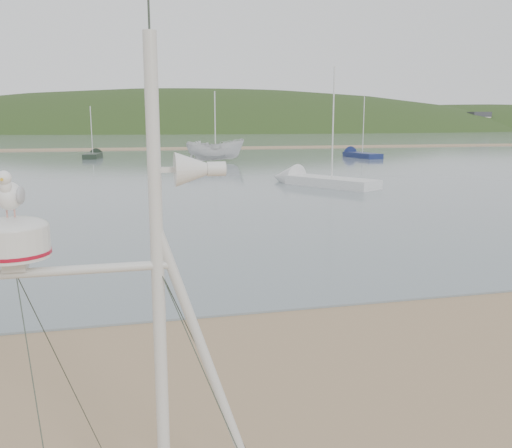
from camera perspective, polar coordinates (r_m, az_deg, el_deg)
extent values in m
cube|color=slate|center=(137.49, -14.32, 8.82)|extent=(560.00, 256.00, 0.04)
cube|color=#8B6F50|center=(75.53, -14.53, 7.64)|extent=(560.00, 7.00, 0.07)
ellipsoid|color=#1F3314|center=(244.96, -4.55, 4.59)|extent=(400.00, 180.00, 80.00)
ellipsoid|color=#1F3314|center=(300.50, 22.96, 6.16)|extent=(300.00, 135.00, 56.00)
cube|color=silver|center=(204.77, -24.56, 9.80)|extent=(8.40, 6.30, 8.00)
cube|color=silver|center=(201.73, -17.17, 10.28)|extent=(8.40, 6.30, 8.00)
cube|color=silver|center=(202.02, -9.67, 10.59)|extent=(8.40, 6.30, 8.00)
cube|color=silver|center=(205.62, -2.30, 10.73)|extent=(8.40, 6.30, 8.00)
cube|color=silver|center=(212.37, 4.71, 10.70)|extent=(8.40, 6.30, 8.00)
cube|color=silver|center=(221.98, 11.20, 10.53)|extent=(8.40, 6.30, 8.00)
cube|color=silver|center=(234.09, 17.07, 10.26)|extent=(8.40, 6.30, 8.00)
cube|color=silver|center=(248.34, 22.31, 9.94)|extent=(8.40, 6.30, 8.00)
cylinder|color=silver|center=(4.51, -10.19, -8.16)|extent=(0.11, 0.11, 4.23)
cylinder|color=silver|center=(4.84, -4.37, -16.16)|extent=(0.98, 0.08, 2.77)
cylinder|color=silver|center=(4.43, -17.87, -4.59)|extent=(1.37, 0.07, 0.07)
cube|color=silver|center=(4.47, -24.03, -3.82)|extent=(0.17, 0.17, 0.10)
cylinder|color=silver|center=(4.43, -24.19, -1.76)|extent=(0.53, 0.53, 0.23)
cylinder|color=#A30B20|center=(4.45, -24.11, -2.76)|extent=(0.54, 0.54, 0.03)
ellipsoid|color=silver|center=(4.41, -24.30, -0.29)|extent=(0.53, 0.53, 0.15)
cone|color=silver|center=(4.32, -6.72, 5.74)|extent=(0.27, 0.27, 0.27)
cylinder|color=silver|center=(4.34, -4.22, 5.81)|extent=(0.15, 0.12, 0.12)
cube|color=silver|center=(4.30, -9.25, 5.65)|extent=(0.21, 0.04, 0.04)
cylinder|color=tan|center=(4.40, -24.75, 1.11)|extent=(0.01, 0.01, 0.07)
cylinder|color=tan|center=(4.39, -24.07, 1.15)|extent=(0.01, 0.01, 0.07)
ellipsoid|color=white|center=(4.38, -24.53, 2.70)|extent=(0.18, 0.29, 0.21)
ellipsoid|color=#A6A8AE|center=(4.35, -23.54, 2.80)|extent=(0.05, 0.23, 0.14)
cone|color=white|center=(4.53, -24.18, 2.68)|extent=(0.10, 0.08, 0.10)
ellipsoid|color=white|center=(4.27, -24.88, 3.70)|extent=(0.09, 0.09, 0.12)
sphere|color=white|center=(4.23, -25.01, 4.44)|extent=(0.10, 0.10, 0.10)
cone|color=gold|center=(4.18, -25.14, 4.29)|extent=(0.02, 0.05, 0.02)
imported|color=silver|center=(49.92, -4.32, 9.61)|extent=(2.17, 2.11, 5.33)
cube|color=silver|center=(30.60, 7.96, 4.39)|extent=(4.31, 5.57, 0.50)
cone|color=silver|center=(32.82, 3.08, 4.89)|extent=(2.48, 2.54, 1.75)
cylinder|color=silver|center=(30.43, 8.12, 10.49)|extent=(0.08, 0.08, 6.00)
cube|color=black|center=(57.11, -16.80, 6.89)|extent=(1.85, 4.33, 0.50)
cone|color=black|center=(59.76, -16.36, 7.06)|extent=(1.51, 1.62, 1.34)
cylinder|color=silver|center=(57.02, -16.94, 9.46)|extent=(0.08, 0.08, 4.62)
cube|color=#16204F|center=(56.75, 11.14, 7.12)|extent=(2.26, 5.27, 0.50)
cone|color=#16204F|center=(59.54, 9.46, 7.33)|extent=(1.85, 1.98, 1.63)
cylinder|color=silver|center=(56.66, 11.25, 10.21)|extent=(0.08, 0.08, 5.62)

